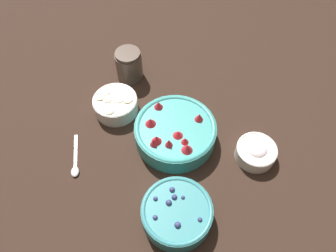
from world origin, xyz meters
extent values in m
plane|color=black|center=(0.00, 0.00, 0.00)|extent=(4.00, 4.00, 0.00)
cylinder|color=teal|center=(-0.07, -0.01, 0.03)|extent=(0.23, 0.23, 0.06)
torus|color=teal|center=(-0.07, -0.01, 0.05)|extent=(0.23, 0.23, 0.02)
cylinder|color=red|center=(-0.07, -0.01, 0.05)|extent=(0.19, 0.19, 0.02)
cone|color=red|center=(-0.11, 0.04, 0.07)|extent=(0.03, 0.03, 0.03)
cone|color=red|center=(-0.08, 0.06, 0.07)|extent=(0.04, 0.04, 0.03)
cone|color=red|center=(0.01, -0.02, 0.07)|extent=(0.03, 0.03, 0.03)
cone|color=red|center=(-0.10, -0.08, 0.07)|extent=(0.03, 0.03, 0.03)
cone|color=red|center=(-0.02, 0.03, 0.07)|extent=(0.04, 0.04, 0.03)
cone|color=red|center=(-0.13, 0.00, 0.07)|extent=(0.03, 0.03, 0.02)
cone|color=red|center=(-0.10, 0.00, 0.07)|extent=(0.05, 0.05, 0.02)
cone|color=red|center=(-0.08, 0.07, 0.07)|extent=(0.03, 0.03, 0.03)
cone|color=red|center=(-0.15, 0.01, 0.07)|extent=(0.05, 0.05, 0.03)
cylinder|color=teal|center=(-0.25, 0.14, 0.03)|extent=(0.17, 0.17, 0.06)
torus|color=teal|center=(-0.25, 0.14, 0.05)|extent=(0.17, 0.17, 0.01)
cylinder|color=navy|center=(-0.25, 0.14, 0.04)|extent=(0.14, 0.14, 0.02)
sphere|color=navy|center=(-0.28, 0.16, 0.06)|extent=(0.02, 0.02, 0.02)
sphere|color=navy|center=(-0.23, 0.12, 0.06)|extent=(0.01, 0.01, 0.01)
sphere|color=navy|center=(-0.23, 0.19, 0.06)|extent=(0.01, 0.01, 0.01)
sphere|color=navy|center=(-0.24, 0.11, 0.06)|extent=(0.01, 0.01, 0.01)
sphere|color=navy|center=(-0.31, 0.12, 0.06)|extent=(0.01, 0.01, 0.01)
sphere|color=navy|center=(-0.20, 0.16, 0.06)|extent=(0.01, 0.01, 0.01)
sphere|color=navy|center=(-0.23, 0.14, 0.06)|extent=(0.02, 0.02, 0.02)
sphere|color=navy|center=(-0.21, 0.12, 0.06)|extent=(0.01, 0.01, 0.01)
cylinder|color=silver|center=(0.12, 0.05, 0.03)|extent=(0.13, 0.13, 0.05)
torus|color=silver|center=(0.12, 0.05, 0.05)|extent=(0.13, 0.13, 0.01)
cylinder|color=beige|center=(0.12, 0.05, 0.04)|extent=(0.11, 0.11, 0.02)
cylinder|color=beige|center=(0.14, 0.07, 0.05)|extent=(0.03, 0.03, 0.00)
cylinder|color=beige|center=(0.10, 0.09, 0.05)|extent=(0.03, 0.03, 0.01)
cylinder|color=beige|center=(0.12, 0.04, 0.05)|extent=(0.03, 0.03, 0.00)
cylinder|color=beige|center=(0.16, 0.08, 0.05)|extent=(0.03, 0.03, 0.01)
cylinder|color=beige|center=(0.13, 0.01, 0.05)|extent=(0.03, 0.03, 0.00)
cylinder|color=beige|center=(0.14, 0.02, 0.05)|extent=(0.03, 0.03, 0.01)
cylinder|color=beige|center=(0.17, 0.06, 0.05)|extent=(0.03, 0.03, 0.00)
cylinder|color=beige|center=(0.12, 0.02, 0.05)|extent=(0.03, 0.03, 0.01)
cylinder|color=beige|center=(0.10, 0.02, 0.05)|extent=(0.03, 0.03, 0.01)
cylinder|color=silver|center=(-0.26, -0.14, 0.02)|extent=(0.11, 0.11, 0.04)
torus|color=silver|center=(-0.26, -0.14, 0.04)|extent=(0.11, 0.11, 0.01)
cylinder|color=silver|center=(-0.26, -0.14, 0.03)|extent=(0.09, 0.09, 0.01)
ellipsoid|color=silver|center=(-0.26, -0.14, 0.04)|extent=(0.06, 0.06, 0.03)
cylinder|color=#4C3D33|center=(0.21, -0.06, 0.05)|extent=(0.09, 0.09, 0.09)
cylinder|color=#512D1E|center=(0.21, -0.06, 0.04)|extent=(0.07, 0.07, 0.07)
cylinder|color=#4C3D33|center=(0.21, -0.06, 0.10)|extent=(0.08, 0.08, 0.01)
cube|color=silver|center=(0.08, 0.23, 0.00)|extent=(0.10, 0.07, 0.01)
ellipsoid|color=silver|center=(0.02, 0.27, 0.01)|extent=(0.04, 0.04, 0.01)
camera|label=1|loc=(-0.45, 0.34, 0.81)|focal=35.00mm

